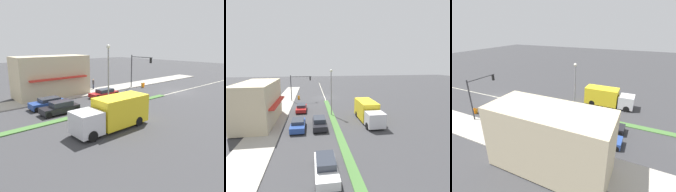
{
  "view_description": "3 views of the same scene",
  "coord_description": "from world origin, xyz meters",
  "views": [
    {
      "loc": [
        -19.08,
        30.63,
        7.47
      ],
      "look_at": [
        -1.01,
        14.91,
        1.8
      ],
      "focal_mm": 35.0,
      "sensor_mm": 36.0,
      "label": 1
    },
    {
      "loc": [
        3.12,
        41.97,
        8.73
      ],
      "look_at": [
        -1.68,
        10.75,
        2.41
      ],
      "focal_mm": 28.0,
      "sensor_mm": 36.0,
      "label": 2
    },
    {
      "loc": [
        21.3,
        23.0,
        11.99
      ],
      "look_at": [
        -0.48,
        12.68,
        2.33
      ],
      "focal_mm": 28.0,
      "sensor_mm": 36.0,
      "label": 3
    }
  ],
  "objects": [
    {
      "name": "sedan_dark",
      "position": [
        2.2,
        19.74,
        0.66
      ],
      "size": [
        1.81,
        4.21,
        1.38
      ],
      "color": "black",
      "rests_on": "ground"
    },
    {
      "name": "traffic_signal_main",
      "position": [
        6.12,
        2.92,
        3.9
      ],
      "size": [
        4.59,
        0.34,
        5.6
      ],
      "color": "#333338",
      "rests_on": "sidewalk_right"
    },
    {
      "name": "lane_marking_center",
      "position": [
        0.0,
        0.0,
        0.0
      ],
      "size": [
        0.16,
        60.0,
        0.01
      ],
      "primitive_type": "cube",
      "color": "beige",
      "rests_on": "ground"
    },
    {
      "name": "street_lamp",
      "position": [
        0.0,
        14.58,
        4.78
      ],
      "size": [
        0.44,
        0.44,
        7.37
      ],
      "color": "gray",
      "rests_on": "median_strip"
    },
    {
      "name": "warning_aframe_sign",
      "position": [
        6.11,
        1.43,
        0.43
      ],
      "size": [
        0.45,
        0.53,
        0.84
      ],
      "color": "orange",
      "rests_on": "ground"
    },
    {
      "name": "pedestrian",
      "position": [
        10.34,
        9.22,
        1.02
      ],
      "size": [
        0.34,
        0.34,
        1.7
      ],
      "color": "#282D42",
      "rests_on": "sidewalk_right"
    },
    {
      "name": "delivery_truck",
      "position": [
        -5.0,
        18.18,
        1.47
      ],
      "size": [
        2.44,
        7.5,
        2.87
      ],
      "color": "silver",
      "rests_on": "ground"
    },
    {
      "name": "hatchback_red",
      "position": [
        5.0,
        11.21,
        0.59
      ],
      "size": [
        1.75,
        4.32,
        1.2
      ],
      "color": "#AD1E1E",
      "rests_on": "ground"
    },
    {
      "name": "coupe_blue",
      "position": [
        5.0,
        19.84,
        0.61
      ],
      "size": [
        1.8,
        4.22,
        1.26
      ],
      "color": "#284793",
      "rests_on": "ground"
    },
    {
      "name": "ground_plane",
      "position": [
        0.0,
        18.0,
        0.0
      ],
      "size": [
        160.0,
        160.0,
        0.0
      ],
      "primitive_type": "plane",
      "color": "#38383A"
    },
    {
      "name": "sidewalk_right",
      "position": [
        9.0,
        18.5,
        0.06
      ],
      "size": [
        4.0,
        73.0,
        0.12
      ],
      "primitive_type": "cube",
      "color": "#A8A399",
      "rests_on": "ground"
    },
    {
      "name": "building_corner_store",
      "position": [
        10.55,
        16.54,
        3.0
      ],
      "size": [
        5.15,
        10.53,
        5.76
      ],
      "color": "#C6B793",
      "rests_on": "sidewalk_right"
    }
  ]
}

